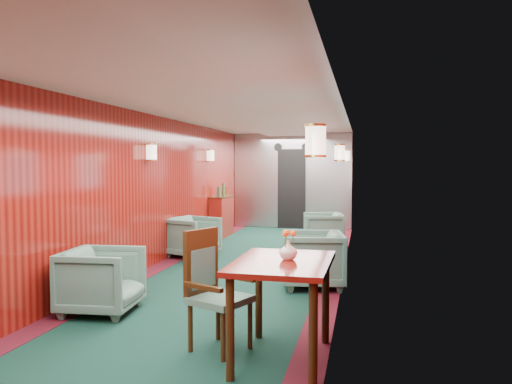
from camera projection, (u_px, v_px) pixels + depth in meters
room at (232, 163)px, 6.83m from camera, size 12.00×12.10×2.40m
bulkhead at (292, 181)px, 12.63m from camera, size 2.98×0.17×2.39m
windows_right at (342, 177)px, 6.77m from camera, size 0.02×8.60×0.80m
wall_sconces at (242, 153)px, 7.37m from camera, size 2.97×7.97×0.25m
dining_table at (283, 277)px, 4.09m from camera, size 0.80×1.12×0.83m
side_chair at (212, 284)px, 4.37m from camera, size 0.60×0.62×1.04m
credenza at (221, 216)px, 11.19m from camera, size 0.32×1.02×1.19m
flower_vase at (288, 250)px, 4.11m from camera, size 0.16×0.16×0.16m
armchair_left_near at (102, 281)px, 5.42m from camera, size 0.84×0.82×0.71m
armchair_left_far at (193, 237)px, 8.67m from camera, size 0.98×0.97×0.70m
armchair_right_near at (312, 259)px, 6.56m from camera, size 0.93×0.91×0.74m
armchair_right_far at (323, 230)px, 9.60m from camera, size 0.85×0.84×0.69m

